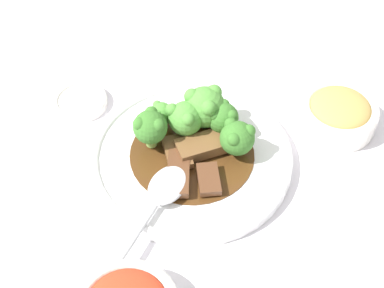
{
  "coord_description": "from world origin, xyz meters",
  "views": [
    {
      "loc": [
        0.43,
        -0.11,
        0.55
      ],
      "look_at": [
        0.0,
        0.0,
        0.03
      ],
      "focal_mm": 50.0,
      "sensor_mm": 36.0,
      "label": 1
    }
  ],
  "objects": [
    {
      "name": "main_plate",
      "position": [
        0.0,
        0.0,
        0.01
      ],
      "size": [
        0.26,
        0.26,
        0.02
      ],
      "color": "white",
      "rests_on": "ground_plane"
    },
    {
      "name": "beef_strip_2",
      "position": [
        0.05,
        0.01,
        0.02
      ],
      "size": [
        0.05,
        0.03,
        0.01
      ],
      "color": "#56331E",
      "rests_on": "main_plate"
    },
    {
      "name": "sauce_dish",
      "position": [
        -0.14,
        -0.13,
        0.01
      ],
      "size": [
        0.08,
        0.08,
        0.01
      ],
      "color": "white",
      "rests_on": "ground_plane"
    },
    {
      "name": "broccoli_floret_1",
      "position": [
        -0.02,
        0.05,
        0.05
      ],
      "size": [
        0.04,
        0.04,
        0.05
      ],
      "color": "#7FA84C",
      "rests_on": "main_plate"
    },
    {
      "name": "beef_strip_0",
      "position": [
        0.0,
        0.02,
        0.03
      ],
      "size": [
        0.04,
        0.08,
        0.02
      ],
      "color": "brown",
      "rests_on": "main_plate"
    },
    {
      "name": "broccoli_floret_4",
      "position": [
        -0.03,
        -0.05,
        0.05
      ],
      "size": [
        0.04,
        0.04,
        0.06
      ],
      "color": "#7FA84C",
      "rests_on": "main_plate"
    },
    {
      "name": "broccoli_floret_2",
      "position": [
        0.01,
        0.06,
        0.05
      ],
      "size": [
        0.04,
        0.04,
        0.05
      ],
      "color": "#8EB756",
      "rests_on": "main_plate"
    },
    {
      "name": "beef_strip_1",
      "position": [
        -0.0,
        -0.02,
        0.02
      ],
      "size": [
        0.05,
        0.03,
        0.01
      ],
      "color": "brown",
      "rests_on": "main_plate"
    },
    {
      "name": "beef_strip_3",
      "position": [
        0.03,
        -0.03,
        0.02
      ],
      "size": [
        0.08,
        0.05,
        0.01
      ],
      "color": "#56331E",
      "rests_on": "main_plate"
    },
    {
      "name": "serving_spoon",
      "position": [
        0.07,
        -0.06,
        0.03
      ],
      "size": [
        0.2,
        0.18,
        0.01
      ],
      "color": "silver",
      "rests_on": "main_plate"
    },
    {
      "name": "ground_plane",
      "position": [
        0.0,
        0.0,
        0.0
      ],
      "size": [
        4.0,
        4.0,
        0.0
      ],
      "primitive_type": "plane",
      "color": "silver"
    },
    {
      "name": "broccoli_floret_0",
      "position": [
        -0.03,
        -0.0,
        0.05
      ],
      "size": [
        0.05,
        0.05,
        0.05
      ],
      "color": "#7FA84C",
      "rests_on": "main_plate"
    },
    {
      "name": "broccoli_floret_5",
      "position": [
        -0.06,
        -0.03,
        0.04
      ],
      "size": [
        0.03,
        0.03,
        0.04
      ],
      "color": "#8EB756",
      "rests_on": "main_plate"
    },
    {
      "name": "broccoli_floret_3",
      "position": [
        -0.04,
        0.03,
        0.05
      ],
      "size": [
        0.06,
        0.06,
        0.06
      ],
      "color": "#8EB756",
      "rests_on": "main_plate"
    },
    {
      "name": "side_bowl_appetizer",
      "position": [
        -0.01,
        0.21,
        0.02
      ],
      "size": [
        0.11,
        0.11,
        0.05
      ],
      "color": "white",
      "rests_on": "ground_plane"
    }
  ]
}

